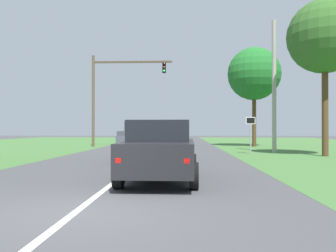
% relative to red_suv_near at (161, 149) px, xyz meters
% --- Properties ---
extents(ground_plane, '(120.00, 120.00, 0.00)m').
position_rel_red_suv_near_xyz_m(ground_plane, '(-1.38, 8.66, -0.98)').
color(ground_plane, '#424244').
extents(lane_centre_stripe, '(0.16, 43.61, 0.01)m').
position_rel_red_suv_near_xyz_m(lane_centre_stripe, '(-1.38, -2.34, -0.97)').
color(lane_centre_stripe, white).
rests_on(lane_centre_stripe, ground_plane).
extents(red_suv_near, '(2.31, 4.89, 1.85)m').
position_rel_red_suv_near_xyz_m(red_suv_near, '(0.00, 0.00, 0.00)').
color(red_suv_near, black).
rests_on(red_suv_near, ground_plane).
extents(pickup_truck_lead, '(2.26, 4.94, 1.93)m').
position_rel_red_suv_near_xyz_m(pickup_truck_lead, '(-1.09, 5.81, 0.01)').
color(pickup_truck_lead, '#4C515B').
rests_on(pickup_truck_lead, ground_plane).
extents(traffic_light, '(7.19, 0.40, 8.17)m').
position_rel_red_suv_near_xyz_m(traffic_light, '(-5.56, 19.73, 4.37)').
color(traffic_light, brown).
rests_on(traffic_light, ground_plane).
extents(keep_moving_sign, '(0.60, 0.09, 2.48)m').
position_rel_red_suv_near_xyz_m(keep_moving_sign, '(5.01, 11.51, 0.61)').
color(keep_moving_sign, gray).
rests_on(keep_moving_sign, ground_plane).
extents(oak_tree_right, '(4.77, 4.77, 8.98)m').
position_rel_red_suv_near_xyz_m(oak_tree_right, '(7.14, 20.74, 5.59)').
color(oak_tree_right, '#4C351E').
rests_on(oak_tree_right, ground_plane).
extents(utility_pole_right, '(0.28, 0.28, 8.88)m').
position_rel_red_suv_near_xyz_m(utility_pole_right, '(6.78, 12.53, 3.46)').
color(utility_pole_right, '#9E998E').
rests_on(utility_pole_right, ground_plane).
extents(extra_tree_1, '(4.32, 4.32, 9.19)m').
position_rel_red_suv_near_xyz_m(extra_tree_1, '(8.99, 9.77, 6.01)').
color(extra_tree_1, '#4C351E').
rests_on(extra_tree_1, ground_plane).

